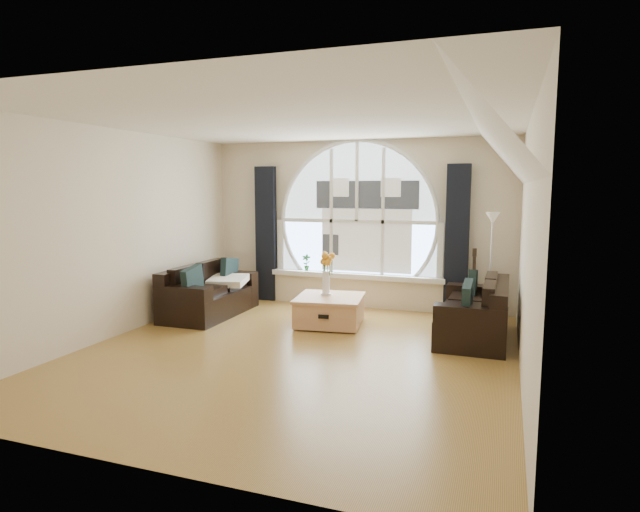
{
  "coord_description": "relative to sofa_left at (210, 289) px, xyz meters",
  "views": [
    {
      "loc": [
        2.3,
        -5.59,
        1.94
      ],
      "look_at": [
        0.0,
        0.9,
        1.05
      ],
      "focal_mm": 29.62,
      "sensor_mm": 36.0,
      "label": 1
    }
  ],
  "objects": [
    {
      "name": "ground",
      "position": [
        1.95,
        -1.33,
        -0.4
      ],
      "size": [
        5.0,
        5.5,
        0.01
      ],
      "primitive_type": "cube",
      "color": "brown",
      "rests_on": "ground"
    },
    {
      "name": "ceiling",
      "position": [
        1.95,
        -1.33,
        2.3
      ],
      "size": [
        5.0,
        5.5,
        0.01
      ],
      "primitive_type": "cube",
      "color": "silver",
      "rests_on": "ground"
    },
    {
      "name": "wall_back",
      "position": [
        1.95,
        1.42,
        0.95
      ],
      "size": [
        5.0,
        0.01,
        2.7
      ],
      "primitive_type": "cube",
      "color": "beige",
      "rests_on": "ground"
    },
    {
      "name": "wall_front",
      "position": [
        1.95,
        -4.08,
        0.95
      ],
      "size": [
        5.0,
        0.01,
        2.7
      ],
      "primitive_type": "cube",
      "color": "beige",
      "rests_on": "ground"
    },
    {
      "name": "wall_left",
      "position": [
        -0.55,
        -1.33,
        0.95
      ],
      "size": [
        0.01,
        5.5,
        2.7
      ],
      "primitive_type": "cube",
      "color": "beige",
      "rests_on": "ground"
    },
    {
      "name": "wall_right",
      "position": [
        4.45,
        -1.33,
        0.95
      ],
      "size": [
        0.01,
        5.5,
        2.7
      ],
      "primitive_type": "cube",
      "color": "beige",
      "rests_on": "ground"
    },
    {
      "name": "attic_slope",
      "position": [
        4.15,
        -1.33,
        1.95
      ],
      "size": [
        0.92,
        5.5,
        0.72
      ],
      "primitive_type": "cube",
      "color": "silver",
      "rests_on": "ground"
    },
    {
      "name": "arched_window",
      "position": [
        1.95,
        1.39,
        1.23
      ],
      "size": [
        2.6,
        0.06,
        2.15
      ],
      "primitive_type": "cube",
      "color": "silver",
      "rests_on": "wall_back"
    },
    {
      "name": "window_sill",
      "position": [
        1.95,
        1.32,
        0.11
      ],
      "size": [
        2.9,
        0.22,
        0.08
      ],
      "primitive_type": "cube",
      "color": "white",
      "rests_on": "wall_back"
    },
    {
      "name": "window_frame",
      "position": [
        1.95,
        1.36,
        1.23
      ],
      "size": [
        2.76,
        0.08,
        2.15
      ],
      "primitive_type": "cube",
      "color": "white",
      "rests_on": "wall_back"
    },
    {
      "name": "neighbor_house",
      "position": [
        2.1,
        1.37,
        1.1
      ],
      "size": [
        1.7,
        0.02,
        1.5
      ],
      "primitive_type": "cube",
      "color": "silver",
      "rests_on": "wall_back"
    },
    {
      "name": "curtain_left",
      "position": [
        0.35,
        1.3,
        0.75
      ],
      "size": [
        0.35,
        0.12,
        2.3
      ],
      "primitive_type": "cube",
      "color": "black",
      "rests_on": "ground"
    },
    {
      "name": "curtain_right",
      "position": [
        3.55,
        1.3,
        0.75
      ],
      "size": [
        0.35,
        0.12,
        2.3
      ],
      "primitive_type": "cube",
      "color": "black",
      "rests_on": "ground"
    },
    {
      "name": "sofa_left",
      "position": [
        0.0,
        0.0,
        0.0
      ],
      "size": [
        0.84,
        1.67,
        0.74
      ],
      "primitive_type": "cube",
      "rotation": [
        0.0,
        0.0,
        0.0
      ],
      "color": "black",
      "rests_on": "ground"
    },
    {
      "name": "sofa_right",
      "position": [
        3.89,
        0.04,
        0.0
      ],
      "size": [
        0.85,
        1.67,
        0.74
      ],
      "primitive_type": "cube",
      "rotation": [
        0.0,
        0.0,
        -0.01
      ],
      "color": "black",
      "rests_on": "ground"
    },
    {
      "name": "coffee_chest",
      "position": [
        1.92,
        0.05,
        -0.17
      ],
      "size": [
        1.04,
        1.04,
        0.45
      ],
      "primitive_type": "cube",
      "rotation": [
        0.0,
        0.0,
        0.13
      ],
      "color": "tan",
      "rests_on": "ground"
    },
    {
      "name": "throw_blanket",
      "position": [
        0.16,
        0.28,
        0.1
      ],
      "size": [
        0.65,
        0.65,
        0.1
      ],
      "primitive_type": "cube",
      "rotation": [
        0.0,
        0.0,
        0.21
      ],
      "color": "silver",
      "rests_on": "sofa_left"
    },
    {
      "name": "vase_flowers",
      "position": [
        1.84,
        0.13,
        0.4
      ],
      "size": [
        0.24,
        0.24,
        0.7
      ],
      "primitive_type": "cube",
      "color": "white",
      "rests_on": "coffee_chest"
    },
    {
      "name": "floor_lamp",
      "position": [
        4.06,
        0.91,
        0.4
      ],
      "size": [
        0.24,
        0.24,
        1.6
      ],
      "primitive_type": "cube",
      "color": "#B2B2B2",
      "rests_on": "ground"
    },
    {
      "name": "guitar",
      "position": [
        3.82,
        1.19,
        0.13
      ],
      "size": [
        0.39,
        0.28,
        1.06
      ],
      "primitive_type": "cube",
      "rotation": [
        0.0,
        0.0,
        0.13
      ],
      "color": "olive",
      "rests_on": "ground"
    },
    {
      "name": "potted_plant",
      "position": [
        1.08,
        1.32,
        0.29
      ],
      "size": [
        0.16,
        0.12,
        0.28
      ],
      "primitive_type": "imported",
      "rotation": [
        0.0,
        0.0,
        0.11
      ],
      "color": "#1E6023",
      "rests_on": "window_sill"
    }
  ]
}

